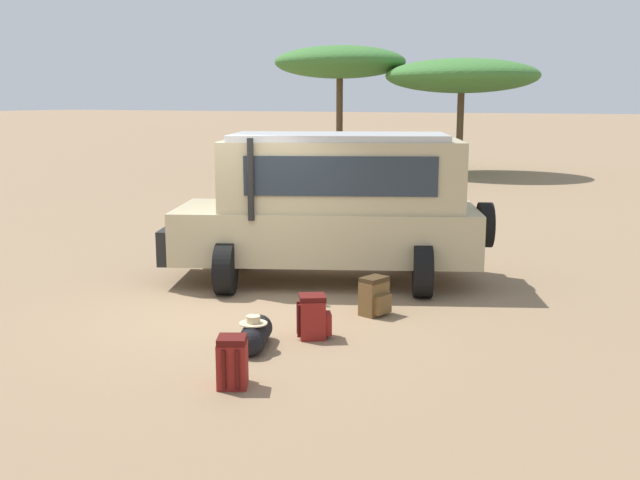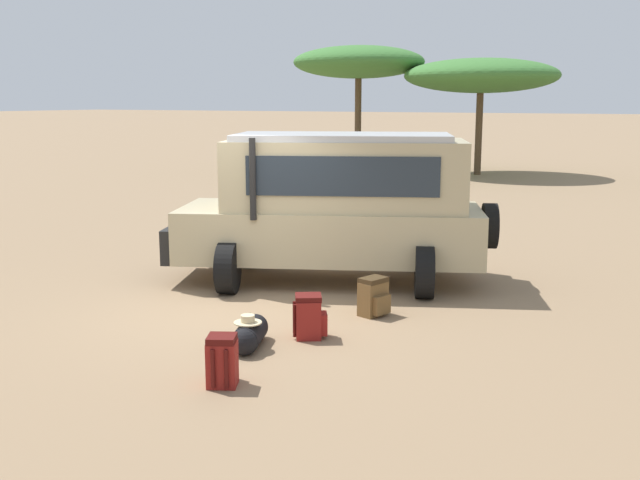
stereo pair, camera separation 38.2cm
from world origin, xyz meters
name	(u,v)px [view 2 (the right image)]	position (x,y,z in m)	size (l,w,h in m)	color
ground_plane	(241,312)	(0.00, 0.00, 0.00)	(320.00, 320.00, 0.00)	#8C7051
safari_vehicle	(337,204)	(0.35, 2.32, 1.29)	(5.39, 3.81, 2.44)	tan
backpack_beside_front_wheel	(309,317)	(1.43, -0.55, 0.27)	(0.48, 0.45, 0.56)	maroon
backpack_cluster_center	(374,297)	(1.73, 0.75, 0.26)	(0.42, 0.45, 0.54)	brown
backpack_near_rear_wheel	(222,361)	(1.40, -2.40, 0.27)	(0.40, 0.44, 0.55)	maroon
duffel_bag_low_black_case	(250,334)	(0.97, -1.22, 0.17)	(0.53, 0.89, 0.43)	black
acacia_tree_far_left	(359,63)	(-7.91, 20.49, 4.50)	(5.57, 5.10, 5.19)	brown
acacia_tree_left_mid	(481,76)	(-2.81, 21.00, 3.89)	(6.11, 5.62, 4.58)	brown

